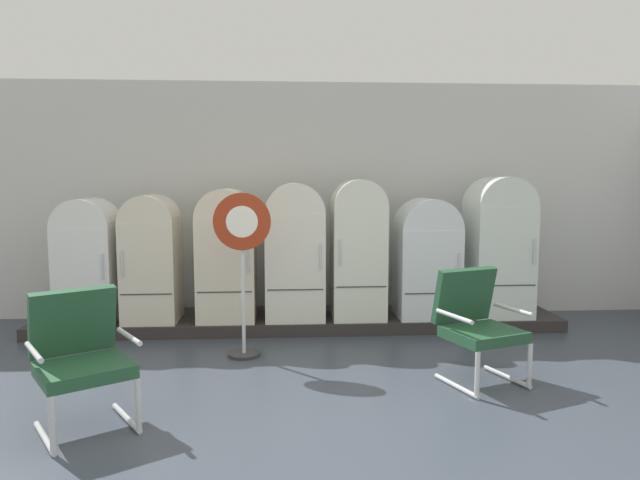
{
  "coord_description": "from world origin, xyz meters",
  "views": [
    {
      "loc": [
        -0.17,
        -3.52,
        1.72
      ],
      "look_at": [
        0.22,
        2.75,
        1.04
      ],
      "focal_mm": 32.12,
      "sensor_mm": 36.0,
      "label": 1
    }
  ],
  "objects_px": {
    "refrigerator_4": "(358,245)",
    "refrigerator_6": "(498,242)",
    "refrigerator_3": "(295,247)",
    "refrigerator_2": "(227,250)",
    "armchair_left": "(80,353)",
    "refrigerator_5": "(427,255)",
    "refrigerator_1": "(151,254)",
    "armchair_right": "(476,320)",
    "refrigerator_0": "(88,257)",
    "sign_stand": "(243,269)"
  },
  "relations": [
    {
      "from": "armchair_right",
      "to": "refrigerator_1",
      "type": "bearing_deg",
      "value": 150.48
    },
    {
      "from": "refrigerator_1",
      "to": "refrigerator_5",
      "type": "height_order",
      "value": "refrigerator_1"
    },
    {
      "from": "refrigerator_3",
      "to": "refrigerator_5",
      "type": "distance_m",
      "value": 1.52
    },
    {
      "from": "refrigerator_2",
      "to": "armchair_right",
      "type": "distance_m",
      "value": 2.92
    },
    {
      "from": "refrigerator_0",
      "to": "refrigerator_5",
      "type": "height_order",
      "value": "refrigerator_0"
    },
    {
      "from": "armchair_right",
      "to": "sign_stand",
      "type": "bearing_deg",
      "value": 158.68
    },
    {
      "from": "refrigerator_4",
      "to": "sign_stand",
      "type": "xyz_separation_m",
      "value": [
        -1.24,
        -0.96,
        -0.12
      ]
    },
    {
      "from": "refrigerator_2",
      "to": "refrigerator_0",
      "type": "bearing_deg",
      "value": -178.35
    },
    {
      "from": "refrigerator_4",
      "to": "refrigerator_6",
      "type": "bearing_deg",
      "value": 1.25
    },
    {
      "from": "refrigerator_6",
      "to": "sign_stand",
      "type": "relative_size",
      "value": 1.01
    },
    {
      "from": "refrigerator_3",
      "to": "refrigerator_2",
      "type": "bearing_deg",
      "value": 177.16
    },
    {
      "from": "armchair_right",
      "to": "refrigerator_3",
      "type": "bearing_deg",
      "value": 130.54
    },
    {
      "from": "refrigerator_2",
      "to": "refrigerator_5",
      "type": "distance_m",
      "value": 2.28
    },
    {
      "from": "armchair_right",
      "to": "sign_stand",
      "type": "xyz_separation_m",
      "value": [
        -2.02,
        0.79,
        0.34
      ]
    },
    {
      "from": "refrigerator_0",
      "to": "refrigerator_6",
      "type": "relative_size",
      "value": 0.85
    },
    {
      "from": "refrigerator_3",
      "to": "sign_stand",
      "type": "height_order",
      "value": "refrigerator_3"
    },
    {
      "from": "refrigerator_1",
      "to": "refrigerator_3",
      "type": "xyz_separation_m",
      "value": [
        1.6,
        0.0,
        0.07
      ]
    },
    {
      "from": "refrigerator_2",
      "to": "refrigerator_5",
      "type": "relative_size",
      "value": 1.08
    },
    {
      "from": "refrigerator_1",
      "to": "refrigerator_3",
      "type": "height_order",
      "value": "refrigerator_3"
    },
    {
      "from": "refrigerator_6",
      "to": "refrigerator_2",
      "type": "bearing_deg",
      "value": 179.79
    },
    {
      "from": "refrigerator_1",
      "to": "refrigerator_3",
      "type": "bearing_deg",
      "value": 0.14
    },
    {
      "from": "sign_stand",
      "to": "refrigerator_6",
      "type": "bearing_deg",
      "value": 19.11
    },
    {
      "from": "refrigerator_2",
      "to": "refrigerator_4",
      "type": "bearing_deg",
      "value": -1.83
    },
    {
      "from": "refrigerator_2",
      "to": "sign_stand",
      "type": "bearing_deg",
      "value": -76.2
    },
    {
      "from": "refrigerator_2",
      "to": "refrigerator_5",
      "type": "xyz_separation_m",
      "value": [
        2.28,
        -0.04,
        -0.07
      ]
    },
    {
      "from": "refrigerator_3",
      "to": "refrigerator_6",
      "type": "xyz_separation_m",
      "value": [
        2.36,
        0.03,
        0.04
      ]
    },
    {
      "from": "refrigerator_6",
      "to": "refrigerator_4",
      "type": "bearing_deg",
      "value": -178.75
    },
    {
      "from": "refrigerator_0",
      "to": "armchair_left",
      "type": "relative_size",
      "value": 1.44
    },
    {
      "from": "refrigerator_0",
      "to": "sign_stand",
      "type": "distance_m",
      "value": 2.01
    },
    {
      "from": "refrigerator_2",
      "to": "sign_stand",
      "type": "height_order",
      "value": "refrigerator_2"
    },
    {
      "from": "refrigerator_3",
      "to": "refrigerator_5",
      "type": "xyz_separation_m",
      "value": [
        1.52,
        -0.0,
        -0.1
      ]
    },
    {
      "from": "refrigerator_1",
      "to": "sign_stand",
      "type": "distance_m",
      "value": 1.45
    },
    {
      "from": "refrigerator_6",
      "to": "refrigerator_3",
      "type": "bearing_deg",
      "value": -179.36
    },
    {
      "from": "refrigerator_1",
      "to": "armchair_right",
      "type": "distance_m",
      "value": 3.58
    },
    {
      "from": "refrigerator_0",
      "to": "refrigerator_5",
      "type": "distance_m",
      "value": 3.8
    },
    {
      "from": "refrigerator_2",
      "to": "armchair_left",
      "type": "bearing_deg",
      "value": -106.91
    },
    {
      "from": "refrigerator_3",
      "to": "armchair_right",
      "type": "bearing_deg",
      "value": -49.46
    },
    {
      "from": "refrigerator_3",
      "to": "refrigerator_6",
      "type": "height_order",
      "value": "refrigerator_6"
    },
    {
      "from": "refrigerator_1",
      "to": "refrigerator_6",
      "type": "relative_size",
      "value": 0.88
    },
    {
      "from": "refrigerator_4",
      "to": "refrigerator_6",
      "type": "relative_size",
      "value": 0.98
    },
    {
      "from": "refrigerator_3",
      "to": "armchair_left",
      "type": "height_order",
      "value": "refrigerator_3"
    },
    {
      "from": "refrigerator_4",
      "to": "armchair_right",
      "type": "height_order",
      "value": "refrigerator_4"
    },
    {
      "from": "armchair_left",
      "to": "armchair_right",
      "type": "relative_size",
      "value": 1.0
    },
    {
      "from": "sign_stand",
      "to": "refrigerator_4",
      "type": "bearing_deg",
      "value": 37.86
    },
    {
      "from": "refrigerator_1",
      "to": "refrigerator_6",
      "type": "distance_m",
      "value": 3.96
    },
    {
      "from": "refrigerator_5",
      "to": "refrigerator_2",
      "type": "bearing_deg",
      "value": 178.96
    },
    {
      "from": "armchair_left",
      "to": "sign_stand",
      "type": "relative_size",
      "value": 0.6
    },
    {
      "from": "armchair_right",
      "to": "refrigerator_4",
      "type": "bearing_deg",
      "value": 114.17
    },
    {
      "from": "armchair_left",
      "to": "sign_stand",
      "type": "distance_m",
      "value": 1.85
    },
    {
      "from": "refrigerator_5",
      "to": "refrigerator_6",
      "type": "height_order",
      "value": "refrigerator_6"
    }
  ]
}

